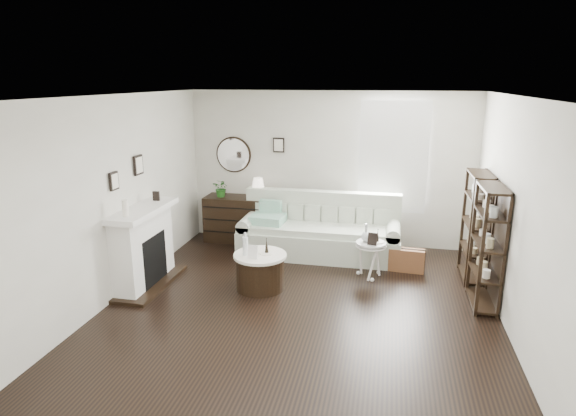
% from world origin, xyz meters
% --- Properties ---
extents(room, '(5.50, 5.50, 5.50)m').
position_xyz_m(room, '(0.73, 2.70, 1.60)').
color(room, black).
rests_on(room, ground).
extents(fireplace, '(0.50, 1.40, 1.84)m').
position_xyz_m(fireplace, '(-2.32, 0.30, 0.54)').
color(fireplace, white).
rests_on(fireplace, ground).
extents(shelf_unit_far, '(0.30, 0.80, 1.60)m').
position_xyz_m(shelf_unit_far, '(2.33, 1.55, 0.80)').
color(shelf_unit_far, black).
rests_on(shelf_unit_far, ground).
extents(shelf_unit_near, '(0.30, 0.80, 1.60)m').
position_xyz_m(shelf_unit_near, '(2.33, 0.65, 0.80)').
color(shelf_unit_near, black).
rests_on(shelf_unit_near, ground).
extents(sofa, '(2.66, 0.92, 1.03)m').
position_xyz_m(sofa, '(-0.05, 2.08, 0.34)').
color(sofa, beige).
rests_on(sofa, ground).
extents(quilt, '(0.58, 0.49, 0.14)m').
position_xyz_m(quilt, '(-0.92, 1.95, 0.60)').
color(quilt, '#227D52').
rests_on(quilt, sofa).
extents(suitcase, '(0.55, 0.22, 0.36)m').
position_xyz_m(suitcase, '(1.38, 1.60, 0.18)').
color(suitcase, brown).
rests_on(suitcase, ground).
extents(dresser, '(1.24, 0.53, 0.83)m').
position_xyz_m(dresser, '(-1.58, 2.47, 0.41)').
color(dresser, black).
rests_on(dresser, ground).
extents(table_lamp, '(0.30, 0.30, 0.37)m').
position_xyz_m(table_lamp, '(-1.22, 2.47, 1.01)').
color(table_lamp, '#F1E1CB').
rests_on(table_lamp, dresser).
extents(potted_plant, '(0.34, 0.31, 0.32)m').
position_xyz_m(potted_plant, '(-1.89, 2.42, 0.99)').
color(potted_plant, '#1E5518').
rests_on(potted_plant, dresser).
extents(drum_table, '(0.74, 0.74, 0.52)m').
position_xyz_m(drum_table, '(-0.67, 0.52, 0.26)').
color(drum_table, black).
rests_on(drum_table, ground).
extents(pedestal_table, '(0.46, 0.46, 0.55)m').
position_xyz_m(pedestal_table, '(0.84, 1.25, 0.51)').
color(pedestal_table, silver).
rests_on(pedestal_table, ground).
extents(eiffel_drum, '(0.13, 0.13, 0.21)m').
position_xyz_m(eiffel_drum, '(-0.58, 0.57, 0.62)').
color(eiffel_drum, black).
rests_on(eiffel_drum, drum_table).
extents(bottle_drum, '(0.08, 0.08, 0.33)m').
position_xyz_m(bottle_drum, '(-0.85, 0.44, 0.68)').
color(bottle_drum, silver).
rests_on(bottle_drum, drum_table).
extents(card_frame_drum, '(0.15, 0.07, 0.19)m').
position_xyz_m(card_frame_drum, '(-0.72, 0.33, 0.61)').
color(card_frame_drum, white).
rests_on(card_frame_drum, drum_table).
extents(eiffel_ped, '(0.13, 0.13, 0.19)m').
position_xyz_m(eiffel_ped, '(0.93, 1.28, 0.64)').
color(eiffel_ped, black).
rests_on(eiffel_ped, pedestal_table).
extents(flask_ped, '(0.15, 0.15, 0.28)m').
position_xyz_m(flask_ped, '(0.76, 1.27, 0.69)').
color(flask_ped, silver).
rests_on(flask_ped, pedestal_table).
extents(card_frame_ped, '(0.14, 0.08, 0.18)m').
position_xyz_m(card_frame_ped, '(0.86, 1.13, 0.64)').
color(card_frame_ped, black).
rests_on(card_frame_ped, pedestal_table).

